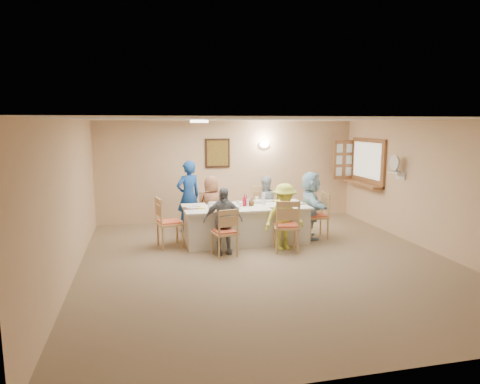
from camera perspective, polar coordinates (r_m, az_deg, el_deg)
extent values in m
plane|color=#8D775A|center=(7.69, 3.84, -9.34)|extent=(7.00, 7.00, 0.00)
plane|color=#E2BA8A|center=(10.75, -1.46, 2.84)|extent=(6.50, 0.00, 6.50)
plane|color=#E2BA8A|center=(4.24, 17.87, -7.60)|extent=(6.50, 0.00, 6.50)
plane|color=#E2BA8A|center=(7.16, -21.80, -1.04)|extent=(0.00, 7.00, 7.00)
plane|color=#E2BA8A|center=(8.88, 24.45, 0.66)|extent=(0.00, 7.00, 7.00)
plane|color=white|center=(7.29, 4.05, 9.63)|extent=(7.00, 7.00, 0.00)
cube|color=black|center=(10.63, -3.03, 5.19)|extent=(0.62, 0.04, 0.72)
cube|color=black|center=(10.60, -3.01, 5.18)|extent=(0.52, 0.02, 0.62)
ellipsoid|color=white|center=(10.86, 3.28, 6.33)|extent=(0.26, 0.09, 0.18)
cylinder|color=white|center=(8.55, -5.46, 9.35)|extent=(0.36, 0.36, 0.05)
cube|color=brown|center=(10.82, 16.68, 3.83)|extent=(0.06, 1.50, 1.15)
cube|color=brown|center=(10.82, 16.00, 1.06)|extent=(0.30, 1.50, 0.05)
cube|color=brown|center=(11.37, 13.66, 4.20)|extent=(0.55, 0.04, 1.00)
cube|color=white|center=(9.64, 20.18, 2.44)|extent=(0.22, 0.36, 0.03)
cube|color=beige|center=(8.85, 0.77, -4.28)|extent=(2.56, 1.08, 0.76)
imported|color=brown|center=(9.32, -3.81, -1.85)|extent=(0.65, 0.43, 1.32)
imported|color=#A2ACB9|center=(9.58, 3.30, -1.65)|extent=(0.71, 0.60, 1.28)
imported|color=gray|center=(8.02, -2.25, -3.82)|extent=(0.76, 0.34, 1.27)
imported|color=#D4E54D|center=(8.31, 5.91, -3.31)|extent=(1.01, 0.79, 1.30)
imported|color=#A2CEE6|center=(9.21, 9.40, -1.72)|extent=(1.49, 0.92, 1.43)
imported|color=navy|center=(9.70, -6.88, -0.58)|extent=(0.86, 0.81, 1.61)
cube|color=#472B19|center=(8.24, -2.59, -2.57)|extent=(0.34, 0.25, 0.01)
cylinder|color=white|center=(8.24, -2.60, -2.50)|extent=(0.25, 0.25, 0.02)
cube|color=yellow|center=(8.22, -1.30, -2.53)|extent=(0.14, 0.14, 0.01)
cube|color=#472B19|center=(8.53, 5.37, -2.19)|extent=(0.37, 0.28, 0.01)
cylinder|color=white|center=(8.53, 5.37, -2.12)|extent=(0.23, 0.23, 0.01)
cube|color=yellow|center=(8.54, 6.62, -2.15)|extent=(0.15, 0.15, 0.01)
cube|color=#472B19|center=(9.05, -3.55, -1.50)|extent=(0.34, 0.25, 0.01)
cylinder|color=white|center=(9.05, -3.55, -1.44)|extent=(0.24, 0.24, 0.01)
cube|color=yellow|center=(9.03, -2.37, -1.47)|extent=(0.15, 0.15, 0.01)
cube|color=#472B19|center=(9.32, 3.75, -1.20)|extent=(0.32, 0.24, 0.01)
cylinder|color=white|center=(9.32, 3.75, -1.14)|extent=(0.25, 0.25, 0.02)
cube|color=yellow|center=(9.32, 4.90, -1.16)|extent=(0.14, 0.14, 0.01)
cube|color=#472B19|center=(8.58, -6.39, -2.15)|extent=(0.36, 0.27, 0.01)
cylinder|color=white|center=(8.57, -6.39, -2.08)|extent=(0.24, 0.24, 0.01)
cube|color=yellow|center=(8.55, -5.15, -2.12)|extent=(0.14, 0.14, 0.01)
cube|color=#472B19|center=(9.09, 7.65, -1.52)|extent=(0.35, 0.26, 0.01)
cylinder|color=white|center=(9.09, 7.65, -1.46)|extent=(0.25, 0.25, 0.02)
cube|color=yellow|center=(9.11, 8.83, -1.49)|extent=(0.13, 0.13, 0.01)
imported|color=white|center=(8.33, -3.94, -2.20)|extent=(0.12, 0.12, 0.08)
imported|color=white|center=(9.38, 2.27, -0.89)|extent=(0.13, 0.13, 0.08)
imported|color=white|center=(8.49, -0.78, -2.02)|extent=(0.33, 0.33, 0.06)
imported|color=white|center=(9.08, 2.45, -1.29)|extent=(0.30, 0.30, 0.06)
imported|color=red|center=(8.73, 0.62, -1.08)|extent=(0.16, 0.16, 0.25)
imported|color=#533516|center=(8.77, 0.91, -1.15)|extent=(0.11, 0.11, 0.21)
imported|color=#533516|center=(8.77, 1.56, -1.34)|extent=(0.14, 0.14, 0.15)
cylinder|color=silver|center=(8.77, -0.25, -1.48)|extent=(0.07, 0.07, 0.10)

